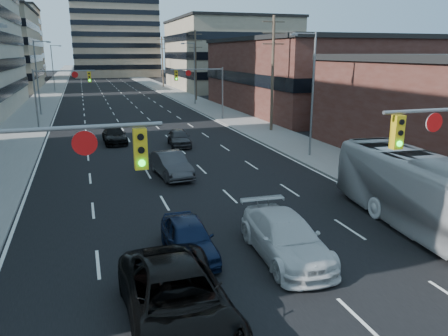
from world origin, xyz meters
TOP-DOWN VIEW (x-y plane):
  - road_surface at (0.00, 130.00)m, footprint 18.00×300.00m
  - sidewalk_left at (-11.50, 130.00)m, footprint 5.00×300.00m
  - sidewalk_right at (11.50, 130.00)m, footprint 5.00×300.00m
  - storefront_right_mid at (24.00, 50.00)m, footprint 20.00×30.00m
  - office_right_far at (25.00, 88.00)m, footprint 22.00×28.00m
  - bg_block_right at (32.00, 130.00)m, footprint 22.00×22.00m
  - signal_near_left at (-7.45, 8.00)m, footprint 6.59×0.33m
  - signal_far_left at (-7.68, 45.00)m, footprint 6.09×0.33m
  - signal_far_right at (7.68, 45.00)m, footprint 6.09×0.33m
  - utility_pole_block at (12.20, 36.00)m, footprint 2.20×0.28m
  - utility_pole_midblock at (12.20, 66.00)m, footprint 2.20×0.28m
  - utility_pole_distant at (12.20, 96.00)m, footprint 2.20×0.28m
  - streetlight_left_mid at (-10.34, 55.00)m, footprint 2.03×0.22m
  - streetlight_left_far at (-10.34, 90.00)m, footprint 2.03×0.22m
  - streetlight_right_near at (10.34, 25.00)m, footprint 2.03×0.22m
  - streetlight_right_far at (10.34, 60.00)m, footprint 2.03×0.22m
  - black_pickup at (-3.36, 7.34)m, footprint 2.89×6.27m
  - white_van at (1.50, 10.46)m, footprint 2.51×5.68m
  - transit_bus at (8.40, 10.33)m, footprint 3.91×12.42m
  - sedan_blue at (-2.00, 11.72)m, footprint 1.79×4.31m
  - sedan_grey_center at (-0.47, 22.93)m, footprint 2.17×4.85m
  - sedan_black_far at (-3.07, 34.85)m, footprint 2.02×4.68m
  - sedan_grey_right at (2.00, 31.94)m, footprint 1.96×4.27m

SIDE VIEW (x-z plane):
  - road_surface at x=0.00m, z-range 0.00..0.02m
  - sidewalk_left at x=-11.50m, z-range 0.00..0.15m
  - sidewalk_right at x=11.50m, z-range 0.00..0.15m
  - sedan_black_far at x=-3.07m, z-range 0.00..1.34m
  - sedan_grey_right at x=2.00m, z-range 0.00..1.42m
  - sedan_blue at x=-2.00m, z-range 0.00..1.46m
  - sedan_grey_center at x=-0.47m, z-range 0.00..1.54m
  - white_van at x=1.50m, z-range 0.00..1.62m
  - black_pickup at x=-3.36m, z-range 0.00..1.74m
  - transit_bus at x=8.40m, z-range 0.00..3.40m
  - signal_far_left at x=-7.68m, z-range 1.30..7.30m
  - signal_far_right at x=7.68m, z-range 1.30..7.30m
  - signal_near_left at x=-7.45m, z-range 1.33..7.33m
  - storefront_right_mid at x=24.00m, z-range 0.00..9.00m
  - streetlight_left_mid at x=-10.34m, z-range 0.55..9.55m
  - streetlight_left_far at x=-10.34m, z-range 0.55..9.55m
  - streetlight_right_near at x=10.34m, z-range 0.55..9.55m
  - streetlight_right_far at x=10.34m, z-range 0.55..9.55m
  - utility_pole_block at x=12.20m, z-range 0.28..11.28m
  - utility_pole_midblock at x=12.20m, z-range 0.28..11.28m
  - utility_pole_distant at x=12.20m, z-range 0.28..11.28m
  - bg_block_right at x=32.00m, z-range 0.00..12.00m
  - office_right_far at x=25.00m, z-range 0.00..14.00m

